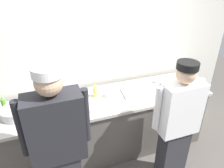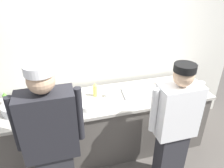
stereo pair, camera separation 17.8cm
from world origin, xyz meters
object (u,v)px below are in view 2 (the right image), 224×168
at_px(chef_near_left, 52,144).
at_px(ramekin_red_sauce, 160,83).
at_px(plate_stack_front, 88,106).
at_px(ramekin_orange_sauce, 179,83).
at_px(mixing_bowl_steel, 16,108).
at_px(squeeze_bottle_primary, 95,90).
at_px(sheet_tray, 142,92).
at_px(chef_center, 175,127).
at_px(squeeze_bottle_secondary, 6,99).
at_px(ramekin_yellow_sauce, 107,95).

distance_m(chef_near_left, ramekin_red_sauce, 1.79).
relative_size(plate_stack_front, ramekin_orange_sauce, 2.71).
distance_m(mixing_bowl_steel, squeeze_bottle_primary, 0.98).
xyz_separation_m(sheet_tray, ramekin_orange_sauce, (0.62, 0.09, 0.01)).
bearing_deg(sheet_tray, chef_center, -82.64).
distance_m(mixing_bowl_steel, sheet_tray, 1.60).
bearing_deg(chef_center, ramekin_orange_sauce, 56.85).
xyz_separation_m(sheet_tray, squeeze_bottle_secondary, (-1.73, 0.18, 0.07)).
height_order(ramekin_red_sauce, ramekin_orange_sauce, ramekin_red_sauce).
bearing_deg(chef_near_left, plate_stack_front, 52.59).
bearing_deg(mixing_bowl_steel, ramekin_yellow_sauce, 2.68).
xyz_separation_m(plate_stack_front, ramekin_red_sauce, (1.12, 0.32, -0.00)).
relative_size(chef_center, plate_stack_front, 7.30).
bearing_deg(sheet_tray, chef_near_left, -149.06).
bearing_deg(mixing_bowl_steel, chef_center, -22.73).
relative_size(plate_stack_front, sheet_tray, 0.42).
bearing_deg(plate_stack_front, squeeze_bottle_primary, 60.01).
height_order(chef_near_left, ramekin_orange_sauce, chef_near_left).
distance_m(squeeze_bottle_primary, ramekin_red_sauce, 0.98).
relative_size(ramekin_red_sauce, ramekin_orange_sauce, 1.20).
xyz_separation_m(ramekin_yellow_sauce, ramekin_orange_sauce, (1.10, 0.05, -0.00)).
height_order(squeeze_bottle_primary, squeeze_bottle_secondary, squeeze_bottle_primary).
bearing_deg(chef_center, ramekin_red_sauce, 73.86).
relative_size(ramekin_yellow_sauce, ramekin_red_sauce, 0.83).
distance_m(mixing_bowl_steel, ramekin_orange_sauce, 2.22).
height_order(plate_stack_front, mixing_bowl_steel, mixing_bowl_steel).
height_order(squeeze_bottle_secondary, ramekin_yellow_sauce, squeeze_bottle_secondary).
distance_m(squeeze_bottle_secondary, ramekin_orange_sauce, 2.35).
bearing_deg(squeeze_bottle_secondary, ramekin_orange_sauce, -2.34).
relative_size(chef_near_left, squeeze_bottle_secondary, 9.82).
xyz_separation_m(squeeze_bottle_secondary, ramekin_red_sauce, (2.08, -0.02, -0.06)).
xyz_separation_m(mixing_bowl_steel, squeeze_bottle_secondary, (-0.13, 0.19, 0.03)).
bearing_deg(ramekin_orange_sauce, plate_stack_front, -170.11).
bearing_deg(ramekin_orange_sauce, chef_near_left, -156.03).
xyz_separation_m(plate_stack_front, sheet_tray, (0.77, 0.15, -0.02)).
height_order(sheet_tray, ramekin_orange_sauce, ramekin_orange_sauce).
relative_size(chef_center, mixing_bowl_steel, 5.00).
bearing_deg(chef_near_left, squeeze_bottle_primary, 54.74).
height_order(plate_stack_front, squeeze_bottle_secondary, squeeze_bottle_secondary).
bearing_deg(sheet_tray, mixing_bowl_steel, -179.68).
xyz_separation_m(sheet_tray, squeeze_bottle_primary, (-0.62, 0.10, 0.08)).
xyz_separation_m(chef_near_left, squeeze_bottle_primary, (0.58, 0.82, 0.04)).
distance_m(sheet_tray, squeeze_bottle_primary, 0.64).
distance_m(chef_center, mixing_bowl_steel, 1.83).
bearing_deg(ramekin_orange_sauce, mixing_bowl_steel, -177.48).
bearing_deg(ramekin_yellow_sauce, plate_stack_front, -145.93).
relative_size(chef_center, ramekin_yellow_sauce, 19.86).
relative_size(plate_stack_front, ramekin_yellow_sauce, 2.72).
height_order(chef_near_left, mixing_bowl_steel, chef_near_left).
height_order(chef_center, ramekin_yellow_sauce, chef_center).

